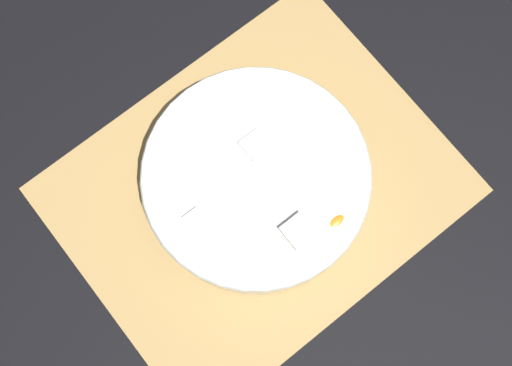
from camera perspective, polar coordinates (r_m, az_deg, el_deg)
ground_plane at (r=0.86m, az=0.00°, el=-0.56°), size 6.00×6.00×0.00m
bamboo_mat_center at (r=0.86m, az=0.00°, el=-0.51°), size 0.45×0.36×0.01m
fruit_salad_bowl at (r=0.82m, az=0.01°, el=0.21°), size 0.26×0.26×0.08m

